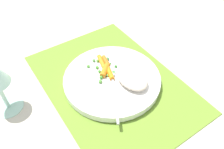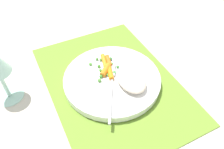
# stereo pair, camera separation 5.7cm
# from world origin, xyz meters

# --- Properties ---
(ground_plane) EXTENTS (2.40, 2.40, 0.00)m
(ground_plane) POSITION_xyz_m (0.00, 0.00, 0.00)
(ground_plane) COLOR beige
(placemat) EXTENTS (0.48, 0.34, 0.01)m
(placemat) POSITION_xyz_m (0.00, 0.00, 0.00)
(placemat) COLOR olive
(placemat) RESTS_ON ground_plane
(plate) EXTENTS (0.27, 0.27, 0.02)m
(plate) POSITION_xyz_m (0.00, 0.00, 0.02)
(plate) COLOR white
(plate) RESTS_ON placemat
(rice_mound) EXTENTS (0.10, 0.07, 0.03)m
(rice_mound) POSITION_xyz_m (-0.04, -0.03, 0.04)
(rice_mound) COLOR beige
(rice_mound) RESTS_ON plate
(carrot_portion) EXTENTS (0.10, 0.06, 0.02)m
(carrot_portion) POSITION_xyz_m (0.04, -0.00, 0.03)
(carrot_portion) COLOR orange
(carrot_portion) RESTS_ON plate
(pea_scatter) EXTENTS (0.09, 0.08, 0.01)m
(pea_scatter) POSITION_xyz_m (0.04, 0.00, 0.03)
(pea_scatter) COLOR green
(pea_scatter) RESTS_ON plate
(fork) EXTENTS (0.18, 0.11, 0.01)m
(fork) POSITION_xyz_m (-0.03, 0.02, 0.03)
(fork) COLOR #BABABA
(fork) RESTS_ON plate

